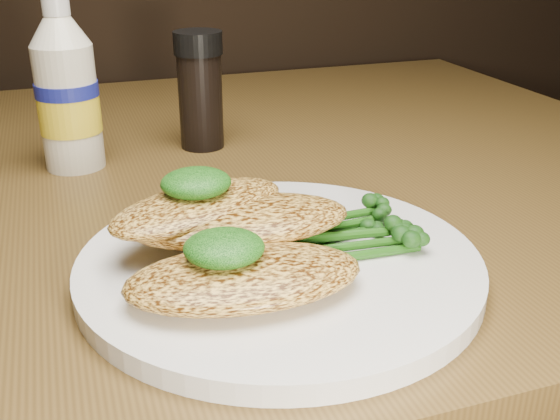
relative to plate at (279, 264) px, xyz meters
name	(u,v)px	position (x,y,z in m)	size (l,w,h in m)	color
plate	(279,264)	(0.00, 0.00, 0.00)	(0.28, 0.28, 0.01)	white
chicken_front	(244,277)	(-0.04, -0.04, 0.02)	(0.15, 0.08, 0.02)	#F2B94D
chicken_mid	(241,220)	(-0.02, 0.02, 0.03)	(0.16, 0.08, 0.02)	#F2B94D
chicken_back	(199,207)	(-0.05, 0.04, 0.03)	(0.14, 0.07, 0.02)	#F2B94D
pesto_front	(224,248)	(-0.05, -0.03, 0.04)	(0.05, 0.05, 0.02)	#083407
pesto_back	(196,183)	(-0.05, 0.04, 0.05)	(0.05, 0.05, 0.02)	#083407
broccolini_bundle	(332,232)	(0.04, 0.00, 0.02)	(0.13, 0.10, 0.02)	#1D5212
mayo_bottle	(66,83)	(-0.12, 0.27, 0.08)	(0.06, 0.06, 0.17)	#EBE4C7
pepper_grinder	(200,91)	(0.01, 0.29, 0.05)	(0.05, 0.05, 0.12)	black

